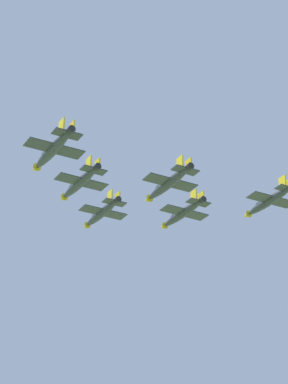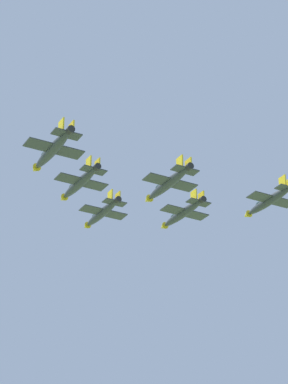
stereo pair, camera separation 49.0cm
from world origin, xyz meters
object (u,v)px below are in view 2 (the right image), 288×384
(jet_left_outer, at_px, (52,150))
(jet_slot_rear, at_px, (168,183))
(jet_right_wingman, at_px, (183,213))
(jet_lead, at_px, (102,213))
(jet_right_outer, at_px, (269,200))
(jet_left_wingman, at_px, (80,183))

(jet_left_outer, xyz_separation_m, jet_slot_rear, (1.83, 25.10, -0.72))
(jet_left_outer, height_order, jet_slot_rear, jet_left_outer)
(jet_right_wingman, distance_m, jet_slot_rear, 19.58)
(jet_lead, xyz_separation_m, jet_right_wingman, (15.68, 11.47, -3.23))
(jet_lead, distance_m, jet_right_outer, 39.01)
(jet_right_outer, bearing_deg, jet_left_outer, 90.59)
(jet_right_outer, height_order, jet_slot_rear, jet_right_outer)
(jet_lead, height_order, jet_slot_rear, jet_lead)
(jet_right_wingman, bearing_deg, jet_left_outer, 110.76)
(jet_lead, bearing_deg, jet_left_outer, 140.19)
(jet_left_wingman, bearing_deg, jet_lead, -40.41)
(jet_left_outer, distance_m, jet_right_outer, 50.35)
(jet_left_outer, height_order, jet_right_outer, jet_right_outer)
(jet_lead, height_order, jet_right_outer, jet_lead)
(jet_left_wingman, distance_m, jet_slot_rear, 19.76)
(jet_right_wingman, xyz_separation_m, jet_left_outer, (12.02, -38.72, -1.68))
(jet_right_outer, relative_size, jet_slot_rear, 0.99)
(jet_left_wingman, relative_size, jet_left_outer, 0.98)
(jet_right_wingman, height_order, jet_right_outer, jet_right_wingman)
(jet_lead, relative_size, jet_left_wingman, 0.99)
(jet_left_wingman, height_order, jet_right_outer, jet_left_wingman)
(jet_left_outer, relative_size, jet_right_outer, 1.03)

